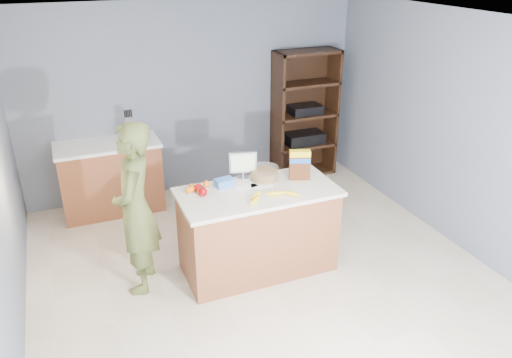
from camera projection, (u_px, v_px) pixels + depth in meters
name	position (u px, v px, depth m)	size (l,w,h in m)	color
floor	(269.00, 283.00, 4.98)	(4.50, 5.00, 0.02)	beige
walls	(271.00, 126.00, 4.29)	(4.52, 5.02, 2.51)	slate
counter_peninsula	(258.00, 233.00, 5.06)	(1.56, 0.76, 0.90)	brown
back_cabinet	(111.00, 177.00, 6.22)	(1.24, 0.62, 0.90)	brown
shelving_unit	(303.00, 116.00, 7.12)	(0.90, 0.40, 1.80)	black
person	(136.00, 209.00, 4.62)	(0.61, 0.40, 1.68)	#4E582A
knife_block	(130.00, 131.00, 6.06)	(0.12, 0.10, 0.31)	tan
envelopes	(254.00, 186.00, 4.93)	(0.39, 0.20, 0.00)	white
bananas	(270.00, 196.00, 4.70)	(0.54, 0.26, 0.04)	yellow
apples	(201.00, 190.00, 4.76)	(0.10, 0.18, 0.09)	#8B0308
oranges	(197.00, 188.00, 4.82)	(0.27, 0.19, 0.06)	orange
blue_carton	(224.00, 183.00, 4.92)	(0.18, 0.12, 0.08)	blue
salad_bowl	(264.00, 174.00, 5.06)	(0.30, 0.30, 0.13)	#267219
tv	(243.00, 164.00, 5.05)	(0.28, 0.12, 0.28)	silver
cereal_box	(300.00, 163.00, 5.02)	(0.22, 0.14, 0.31)	#592B14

